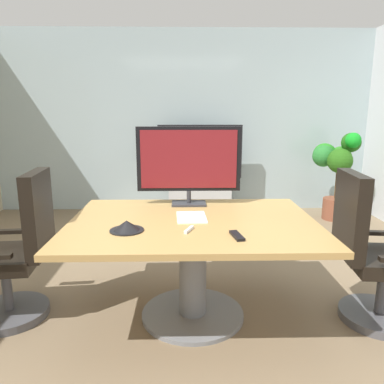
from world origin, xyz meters
name	(u,v)px	position (x,y,z in m)	size (l,w,h in m)	color
ground_plane	(181,303)	(0.00, 0.00, 0.00)	(6.92, 6.92, 0.00)	#7A664C
wall_back_glass_partition	(182,122)	(0.00, 2.96, 1.33)	(5.68, 0.10, 2.66)	#9EB2B7
conference_table	(193,246)	(0.09, -0.18, 0.55)	(1.74, 1.26, 0.74)	#B2894C
office_chair_left	(18,259)	(-1.18, -0.16, 0.46)	(0.61, 0.59, 1.09)	#4C4C51
office_chair_right	(371,261)	(1.36, -0.26, 0.46)	(0.62, 0.59, 1.09)	#4C4C51
tv_monitor	(189,161)	(0.07, 0.28, 1.10)	(0.84, 0.18, 0.64)	#333338
wall_display_unit	(200,185)	(0.26, 2.60, 0.44)	(1.20, 0.36, 1.31)	#B7BABC
potted_plant	(336,165)	(2.12, 2.31, 0.77)	(0.65, 0.67, 1.22)	brown
conference_phone	(127,226)	(-0.34, -0.41, 0.78)	(0.22, 0.22, 0.07)	black
remote_control	(237,236)	(0.35, -0.54, 0.75)	(0.05, 0.17, 0.02)	black
whiteboard_marker	(189,230)	(0.06, -0.42, 0.75)	(0.13, 0.02, 0.02)	silver
paper_notepad	(191,217)	(0.08, -0.12, 0.75)	(0.21, 0.30, 0.01)	white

